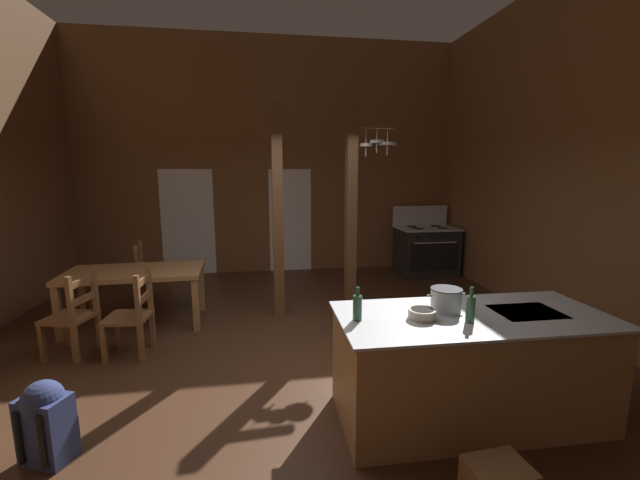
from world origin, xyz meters
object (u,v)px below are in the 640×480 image
object	(u,v)px
ladderback_chair_at_table_end	(150,274)
ladderback_chair_near_window	(133,315)
mixing_bowl_on_counter	(422,314)
bottle_tall_on_counter	(357,307)
stove_range	(426,250)
ladderback_chair_by_post	(74,316)
stockpot_on_counter	(446,300)
backpack	(46,419)
kitchen_island	(469,366)
dining_table	(135,277)
bottle_short_on_counter	(471,308)

from	to	relation	value
ladderback_chair_at_table_end	ladderback_chair_near_window	bearing A→B (deg)	-81.27
ladderback_chair_at_table_end	mixing_bowl_on_counter	bearing A→B (deg)	-49.84
bottle_tall_on_counter	stove_range	bearing A→B (deg)	60.66
mixing_bowl_on_counter	ladderback_chair_by_post	bearing A→B (deg)	152.19
bottle_tall_on_counter	stockpot_on_counter	bearing A→B (deg)	6.71
ladderback_chair_by_post	backpack	world-z (taller)	ladderback_chair_by_post
backpack	mixing_bowl_on_counter	distance (m)	2.80
ladderback_chair_by_post	bottle_tall_on_counter	xyz separation A→B (m)	(2.76, -1.68, 0.54)
ladderback_chair_at_table_end	kitchen_island	bearing A→B (deg)	-45.67
stove_range	stockpot_on_counter	bearing A→B (deg)	-111.73
stove_range	backpack	world-z (taller)	stove_range
stove_range	dining_table	distance (m)	5.22
backpack	bottle_short_on_counter	size ratio (longest dim) A/B	2.16
ladderback_chair_at_table_end	bottle_tall_on_counter	bearing A→B (deg)	-54.77
ladderback_chair_near_window	ladderback_chair_by_post	bearing A→B (deg)	172.94
bottle_tall_on_counter	bottle_short_on_counter	distance (m)	0.85
dining_table	bottle_short_on_counter	size ratio (longest dim) A/B	6.32
ladderback_chair_by_post	backpack	xyz separation A→B (m)	(0.53, -1.73, -0.14)
dining_table	bottle_short_on_counter	world-z (taller)	bottle_short_on_counter
stove_range	bottle_tall_on_counter	world-z (taller)	stove_range
stove_range	ladderback_chair_near_window	distance (m)	5.43
stove_range	dining_table	world-z (taller)	stove_range
stove_range	ladderback_chair_by_post	xyz separation A→B (m)	(-5.26, -2.76, -0.03)
mixing_bowl_on_counter	stove_range	bearing A→B (deg)	66.04
ladderback_chair_near_window	ladderback_chair_at_table_end	size ratio (longest dim) A/B	1.00
bottle_short_on_counter	ladderback_chair_by_post	bearing A→B (deg)	152.70
ladderback_chair_near_window	backpack	bearing A→B (deg)	-93.50
kitchen_island	ladderback_chair_by_post	bearing A→B (deg)	155.34
ladderback_chair_by_post	mixing_bowl_on_counter	bearing A→B (deg)	-27.81
kitchen_island	stove_range	world-z (taller)	stove_range
ladderback_chair_near_window	bottle_tall_on_counter	size ratio (longest dim) A/B	3.62
kitchen_island	dining_table	size ratio (longest dim) A/B	1.24
ladderback_chair_at_table_end	mixing_bowl_on_counter	xyz separation A→B (m)	(2.91, -3.45, 0.48)
ladderback_chair_near_window	bottle_tall_on_counter	distance (m)	2.72
dining_table	ladderback_chair_by_post	xyz separation A→B (m)	(-0.41, -0.85, -0.20)
kitchen_island	ladderback_chair_near_window	world-z (taller)	ladderback_chair_near_window
kitchen_island	stockpot_on_counter	distance (m)	0.58
ladderback_chair_at_table_end	stockpot_on_counter	world-z (taller)	stockpot_on_counter
bottle_short_on_counter	dining_table	bearing A→B (deg)	139.66
backpack	bottle_tall_on_counter	distance (m)	2.33
stove_range	bottle_tall_on_counter	size ratio (longest dim) A/B	5.03
bottle_short_on_counter	mixing_bowl_on_counter	bearing A→B (deg)	158.20
backpack	bottle_tall_on_counter	size ratio (longest dim) A/B	2.27
kitchen_island	ladderback_chair_near_window	xyz separation A→B (m)	(-3.07, 1.62, 0.01)
kitchen_island	stove_range	distance (m)	4.72
mixing_bowl_on_counter	bottle_short_on_counter	world-z (taller)	bottle_short_on_counter
dining_table	mixing_bowl_on_counter	bearing A→B (deg)	-41.99
dining_table	backpack	bearing A→B (deg)	-87.21
ladderback_chair_near_window	mixing_bowl_on_counter	xyz separation A→B (m)	(2.63, -1.65, 0.48)
ladderback_chair_at_table_end	bottle_short_on_counter	bearing A→B (deg)	-47.89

